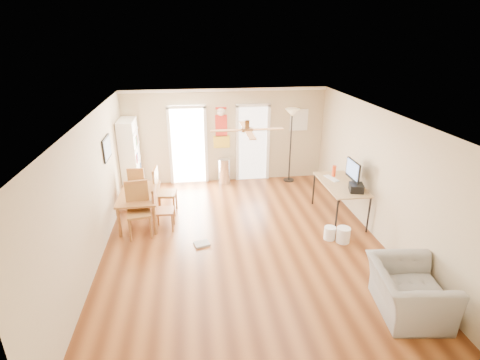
{
  "coord_description": "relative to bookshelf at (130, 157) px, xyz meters",
  "views": [
    {
      "loc": [
        -0.94,
        -6.31,
        3.97
      ],
      "look_at": [
        0.0,
        0.6,
        1.15
      ],
      "focal_mm": 27.43,
      "sensor_mm": 36.0,
      "label": 1
    }
  ],
  "objects": [
    {
      "name": "floor",
      "position": [
        2.53,
        -2.94,
        -0.98
      ],
      "size": [
        7.0,
        7.0,
        0.0
      ],
      "primitive_type": "plane",
      "color": "brown",
      "rests_on": "ground"
    },
    {
      "name": "ceiling",
      "position": [
        2.53,
        -2.94,
        1.62
      ],
      "size": [
        5.5,
        7.0,
        0.0
      ],
      "primitive_type": null,
      "color": "silver",
      "rests_on": "floor"
    },
    {
      "name": "wall_back",
      "position": [
        2.53,
        0.56,
        0.32
      ],
      "size": [
        5.5,
        0.04,
        2.6
      ],
      "primitive_type": null,
      "color": "beige",
      "rests_on": "floor"
    },
    {
      "name": "wall_front",
      "position": [
        2.53,
        -6.44,
        0.32
      ],
      "size": [
        5.5,
        0.04,
        2.6
      ],
      "primitive_type": null,
      "color": "beige",
      "rests_on": "floor"
    },
    {
      "name": "wall_left",
      "position": [
        -0.22,
        -2.94,
        0.32
      ],
      "size": [
        0.04,
        7.0,
        2.6
      ],
      "primitive_type": null,
      "color": "beige",
      "rests_on": "floor"
    },
    {
      "name": "wall_right",
      "position": [
        5.28,
        -2.94,
        0.32
      ],
      "size": [
        0.04,
        7.0,
        2.6
      ],
      "primitive_type": null,
      "color": "beige",
      "rests_on": "floor"
    },
    {
      "name": "crown_molding",
      "position": [
        2.53,
        -2.94,
        1.58
      ],
      "size": [
        5.5,
        7.0,
        0.08
      ],
      "primitive_type": null,
      "color": "white",
      "rests_on": "wall_back"
    },
    {
      "name": "kitchen_doorway",
      "position": [
        1.48,
        0.54,
        0.07
      ],
      "size": [
        0.9,
        0.1,
        2.1
      ],
      "primitive_type": null,
      "color": "white",
      "rests_on": "wall_back"
    },
    {
      "name": "bathroom_doorway",
      "position": [
        3.28,
        0.54,
        0.07
      ],
      "size": [
        0.8,
        0.1,
        2.1
      ],
      "primitive_type": null,
      "color": "white",
      "rests_on": "wall_back"
    },
    {
      "name": "wall_decal",
      "position": [
        2.41,
        0.54,
        0.57
      ],
      "size": [
        0.46,
        0.03,
        1.1
      ],
      "primitive_type": "cube",
      "color": "red",
      "rests_on": "wall_back"
    },
    {
      "name": "ac_grille",
      "position": [
        4.58,
        0.53,
        0.72
      ],
      "size": [
        0.5,
        0.04,
        0.6
      ],
      "primitive_type": "cube",
      "color": "white",
      "rests_on": "wall_back"
    },
    {
      "name": "framed_poster",
      "position": [
        -0.19,
        -1.54,
        0.72
      ],
      "size": [
        0.04,
        0.66,
        0.48
      ],
      "primitive_type": "cube",
      "color": "black",
      "rests_on": "wall_left"
    },
    {
      "name": "ceiling_fan",
      "position": [
        2.53,
        -3.24,
        1.45
      ],
      "size": [
        1.24,
        1.24,
        0.2
      ],
      "primitive_type": null,
      "color": "#593819",
      "rests_on": "ceiling"
    },
    {
      "name": "bookshelf",
      "position": [
        0.0,
        0.0,
        0.0
      ],
      "size": [
        0.41,
        0.89,
        1.96
      ],
      "primitive_type": null,
      "rotation": [
        0.0,
        0.0,
        0.02
      ],
      "color": "white",
      "rests_on": "floor"
    },
    {
      "name": "dining_table",
      "position": [
        0.38,
        -1.68,
        -0.63
      ],
      "size": [
        0.84,
        1.39,
        0.7
      ],
      "primitive_type": null,
      "rotation": [
        0.0,
        0.0,
        -0.0
      ],
      "color": "#A36634",
      "rests_on": "floor"
    },
    {
      "name": "dining_chair_right_a",
      "position": [
        0.93,
        -1.32,
        -0.42
      ],
      "size": [
        0.5,
        0.5,
        1.11
      ],
      "primitive_type": null,
      "rotation": [
        0.0,
        0.0,
        1.47
      ],
      "color": "#AA7936",
      "rests_on": "floor"
    },
    {
      "name": "dining_chair_right_b",
      "position": [
        0.93,
        -2.1,
        -0.49
      ],
      "size": [
        0.42,
        0.42,
        0.97
      ],
      "primitive_type": null,
      "rotation": [
        0.0,
        0.0,
        1.52
      ],
      "color": "#9B6132",
      "rests_on": "floor"
    },
    {
      "name": "dining_chair_near",
      "position": [
        0.44,
        -2.31,
        -0.41
      ],
      "size": [
        0.53,
        0.53,
        1.14
      ],
      "primitive_type": null,
      "rotation": [
        0.0,
        0.0,
        0.14
      ],
      "color": "#A57535",
      "rests_on": "floor"
    },
    {
      "name": "dining_chair_far",
      "position": [
        0.23,
        -0.66,
        -0.5
      ],
      "size": [
        0.41,
        0.41,
        0.96
      ],
      "primitive_type": null,
      "rotation": [
        0.0,
        0.0,
        3.09
      ],
      "color": "#A36934",
      "rests_on": "floor"
    },
    {
      "name": "trash_can",
      "position": [
        2.44,
        0.31,
        -0.62
      ],
      "size": [
        0.38,
        0.38,
        0.72
      ],
      "primitive_type": "cylinder",
      "rotation": [
        0.0,
        0.0,
        0.15
      ],
      "color": "silver",
      "rests_on": "floor"
    },
    {
      "name": "torchiere_lamp",
      "position": [
        4.3,
        0.26,
        0.05
      ],
      "size": [
        0.43,
        0.43,
        2.07
      ],
      "primitive_type": null,
      "rotation": [
        0.0,
        0.0,
        -0.1
      ],
      "color": "black",
      "rests_on": "floor"
    },
    {
      "name": "computer_desk",
      "position": [
        4.84,
        -2.08,
        -0.56
      ],
      "size": [
        0.78,
        1.57,
        0.84
      ],
      "primitive_type": null,
      "color": "tan",
      "rests_on": "floor"
    },
    {
      "name": "imac",
      "position": [
        5.0,
        -2.26,
        0.15
      ],
      "size": [
        0.22,
        0.63,
        0.59
      ],
      "primitive_type": null,
      "rotation": [
        0.0,
        0.0,
        -0.21
      ],
      "color": "black",
      "rests_on": "computer_desk"
    },
    {
      "name": "keyboard",
      "position": [
        4.73,
        -1.78,
        -0.13
      ],
      "size": [
        0.25,
        0.46,
        0.02
      ],
      "primitive_type": "cube",
      "rotation": [
        0.0,
        0.0,
        0.26
      ],
      "color": "white",
      "rests_on": "computer_desk"
    },
    {
      "name": "printer",
      "position": [
        4.98,
        -2.54,
        -0.06
      ],
      "size": [
        0.35,
        0.38,
        0.17
      ],
      "primitive_type": "cube",
      "rotation": [
        0.0,
        0.0,
        -0.26
      ],
      "color": "black",
      "rests_on": "computer_desk"
    },
    {
      "name": "orange_bottle",
      "position": [
        4.83,
        -1.65,
        -0.01
      ],
      "size": [
        0.09,
        0.09,
        0.26
      ],
      "primitive_type": "cylinder",
      "rotation": [
        0.0,
        0.0,
        0.09
      ],
      "color": "#EC4115",
      "rests_on": "computer_desk"
    },
    {
      "name": "wastebasket_a",
      "position": [
        4.31,
        -2.99,
        -0.84
      ],
      "size": [
        0.27,
        0.27,
        0.27
      ],
      "primitive_type": "cylinder",
      "rotation": [
        0.0,
        0.0,
        0.14
      ],
      "color": "white",
      "rests_on": "floor"
    },
    {
      "name": "wastebasket_b",
      "position": [
        4.54,
        -3.13,
        -0.82
      ],
      "size": [
        0.34,
        0.34,
        0.32
      ],
      "primitive_type": "cylinder",
      "rotation": [
        0.0,
        0.0,
        0.27
      ],
      "color": "white",
      "rests_on": "floor"
    },
    {
      "name": "floor_cloth",
      "position": [
        1.69,
        -2.87,
        -0.96
      ],
      "size": [
        0.34,
        0.3,
        0.04
      ],
      "primitive_type": "cube",
      "rotation": [
        0.0,
        0.0,
        0.26
      ],
      "color": "#A3A29D",
      "rests_on": "floor"
    },
    {
      "name": "armchair",
      "position": [
        4.68,
        -5.18,
        -0.6
      ],
      "size": [
        1.16,
        1.28,
        0.75
      ],
      "primitive_type": "imported",
      "rotation": [
        0.0,
        0.0,
        1.44
      ],
      "color": "gray",
      "rests_on": "floor"
    }
  ]
}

